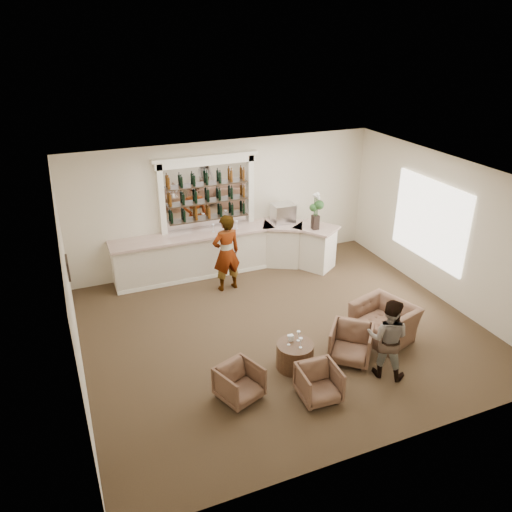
% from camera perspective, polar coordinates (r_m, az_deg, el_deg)
% --- Properties ---
extents(ground, '(8.00, 8.00, 0.00)m').
position_cam_1_polar(ground, '(10.65, 3.00, -8.38)').
color(ground, '#4D3926').
rests_on(ground, ground).
extents(room_shell, '(8.04, 7.02, 3.32)m').
position_cam_1_polar(room_shell, '(10.22, 2.43, 4.89)').
color(room_shell, beige).
rests_on(room_shell, ground).
extents(bar_counter, '(5.72, 1.80, 1.14)m').
position_cam_1_polar(bar_counter, '(12.75, -3.30, 0.52)').
color(bar_counter, white).
rests_on(bar_counter, ground).
extents(back_bar_alcove, '(2.64, 0.25, 3.00)m').
position_cam_1_polar(back_bar_alcove, '(12.50, -5.57, 7.10)').
color(back_bar_alcove, white).
rests_on(back_bar_alcove, ground).
extents(cocktail_table, '(0.70, 0.70, 0.50)m').
position_cam_1_polar(cocktail_table, '(9.49, 4.46, -11.26)').
color(cocktail_table, '#513723').
rests_on(cocktail_table, ground).
extents(sommelier, '(0.74, 0.53, 1.90)m').
position_cam_1_polar(sommelier, '(11.77, -3.41, 0.35)').
color(sommelier, gray).
rests_on(sommelier, ground).
extents(guest, '(0.95, 0.94, 1.54)m').
position_cam_1_polar(guest, '(9.30, 14.83, -9.08)').
color(guest, gray).
rests_on(guest, ground).
extents(armchair_left, '(0.87, 0.89, 0.63)m').
position_cam_1_polar(armchair_left, '(8.75, -1.92, -14.30)').
color(armchair_left, brown).
rests_on(armchair_left, ground).
extents(armchair_center, '(0.70, 0.72, 0.62)m').
position_cam_1_polar(armchair_center, '(8.81, 7.19, -14.22)').
color(armchair_center, brown).
rests_on(armchair_center, ground).
extents(armchair_right, '(1.08, 1.09, 0.71)m').
position_cam_1_polar(armchair_right, '(9.76, 10.80, -9.80)').
color(armchair_right, brown).
rests_on(armchair_right, ground).
extents(armchair_far, '(1.29, 1.38, 0.74)m').
position_cam_1_polar(armchair_far, '(10.54, 14.45, -7.23)').
color(armchair_far, brown).
rests_on(armchair_far, ground).
extents(espresso_machine, '(0.57, 0.49, 0.49)m').
position_cam_1_polar(espresso_machine, '(13.01, 3.10, 4.91)').
color(espresso_machine, silver).
rests_on(espresso_machine, bar_counter).
extents(flower_vase, '(0.26, 0.26, 0.97)m').
position_cam_1_polar(flower_vase, '(12.53, 6.87, 5.40)').
color(flower_vase, black).
rests_on(flower_vase, bar_counter).
extents(wine_glass_bar_left, '(0.07, 0.07, 0.21)m').
position_cam_1_polar(wine_glass_bar_left, '(12.62, -2.20, 3.59)').
color(wine_glass_bar_left, white).
rests_on(wine_glass_bar_left, bar_counter).
extents(wine_glass_bar_right, '(0.07, 0.07, 0.21)m').
position_cam_1_polar(wine_glass_bar_right, '(12.45, -4.91, 3.21)').
color(wine_glass_bar_right, white).
rests_on(wine_glass_bar_right, bar_counter).
extents(wine_glass_tbl_a, '(0.07, 0.07, 0.21)m').
position_cam_1_polar(wine_glass_tbl_a, '(9.27, 3.78, -9.56)').
color(wine_glass_tbl_a, white).
rests_on(wine_glass_tbl_a, cocktail_table).
extents(wine_glass_tbl_b, '(0.07, 0.07, 0.21)m').
position_cam_1_polar(wine_glass_tbl_b, '(9.39, 4.87, -9.10)').
color(wine_glass_tbl_b, white).
rests_on(wine_glass_tbl_b, cocktail_table).
extents(wine_glass_tbl_c, '(0.07, 0.07, 0.21)m').
position_cam_1_polar(wine_glass_tbl_c, '(9.21, 5.13, -9.86)').
color(wine_glass_tbl_c, white).
rests_on(wine_glass_tbl_c, cocktail_table).
extents(napkin_holder, '(0.08, 0.08, 0.12)m').
position_cam_1_polar(napkin_holder, '(9.41, 4.03, -9.30)').
color(napkin_holder, white).
rests_on(napkin_holder, cocktail_table).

